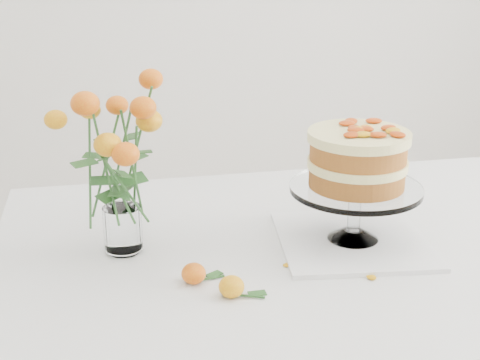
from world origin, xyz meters
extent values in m
cube|color=tan|center=(0.00, 0.00, 0.73)|extent=(1.40, 0.90, 0.04)
cylinder|color=tan|center=(-0.62, 0.37, 0.35)|extent=(0.06, 0.06, 0.71)
cylinder|color=tan|center=(0.62, 0.37, 0.35)|extent=(0.06, 0.06, 0.71)
cube|color=silver|center=(0.00, 0.00, 0.75)|extent=(1.42, 0.92, 0.01)
cube|color=silver|center=(0.00, 0.46, 0.65)|extent=(1.42, 0.01, 0.20)
cube|color=white|center=(0.04, -0.02, 0.76)|extent=(0.34, 0.34, 0.01)
cylinder|color=white|center=(0.04, -0.02, 0.83)|extent=(0.03, 0.03, 0.09)
cylinder|color=white|center=(0.04, -0.02, 0.88)|extent=(0.27, 0.27, 0.01)
cylinder|color=#A16624|center=(0.04, -0.02, 0.91)|extent=(0.23, 0.23, 0.04)
cylinder|color=#FFF0A4|center=(0.04, -0.02, 0.93)|extent=(0.24, 0.24, 0.02)
cylinder|color=#A16624|center=(0.04, -0.02, 0.96)|extent=(0.23, 0.23, 0.04)
cylinder|color=#FFF0A4|center=(0.04, -0.02, 0.99)|extent=(0.24, 0.24, 0.02)
cylinder|color=white|center=(-0.44, 0.03, 0.76)|extent=(0.06, 0.06, 0.01)
cylinder|color=white|center=(-0.44, 0.03, 0.81)|extent=(0.08, 0.08, 0.09)
ellipsoid|color=yellow|center=(-0.25, -0.19, 0.78)|extent=(0.05, 0.05, 0.04)
cylinder|color=#2A5A24|center=(-0.22, -0.21, 0.76)|extent=(0.05, 0.03, 0.00)
ellipsoid|color=#E2460B|center=(-0.31, -0.13, 0.78)|extent=(0.05, 0.05, 0.04)
cylinder|color=#2A5A24|center=(-0.28, -0.13, 0.76)|extent=(0.06, 0.01, 0.00)
ellipsoid|color=orange|center=(-0.12, -0.10, 0.76)|extent=(0.03, 0.02, 0.00)
ellipsoid|color=orange|center=(-0.02, -0.14, 0.76)|extent=(0.03, 0.02, 0.00)
ellipsoid|color=orange|center=(0.02, -0.18, 0.76)|extent=(0.03, 0.02, 0.00)
camera|label=1|loc=(-0.45, -1.24, 1.37)|focal=50.00mm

